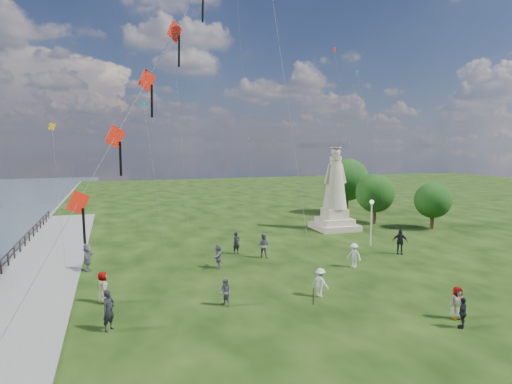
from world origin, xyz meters
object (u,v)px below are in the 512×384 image
object	(u,v)px
lamppost	(371,213)
person_9	(400,242)
person_2	(320,282)
person_11	(218,256)
statue	(335,199)
person_4	(457,303)
person_8	(354,255)
person_10	(103,287)
person_1	(225,293)
person_7	(263,245)
person_0	(109,310)
person_6	(236,243)
person_3	(463,313)
person_5	(87,257)

from	to	relation	value
lamppost	person_9	distance (m)	3.58
person_2	person_11	size ratio (longest dim) A/B	0.96
statue	person_9	distance (m)	10.55
person_4	person_8	xyz separation A→B (m)	(0.00, 9.29, 0.04)
person_9	person_10	world-z (taller)	person_9
person_8	person_1	bearing A→B (deg)	-96.82
person_7	person_10	world-z (taller)	person_7
person_0	person_1	xyz separation A→B (m)	(5.72, 1.17, -0.21)
person_4	person_6	size ratio (longest dim) A/B	0.93
lamppost	person_8	distance (m)	7.19
person_9	person_0	bearing A→B (deg)	-128.31
person_3	person_7	bearing A→B (deg)	-112.06
statue	person_9	bearing A→B (deg)	-87.88
person_3	person_10	size ratio (longest dim) A/B	0.85
person_0	person_3	bearing A→B (deg)	-67.92
person_1	person_4	world-z (taller)	person_4
person_3	person_5	world-z (taller)	person_5
lamppost	person_3	distance (m)	16.30
person_0	person_3	distance (m)	16.09
person_10	statue	bearing A→B (deg)	-64.41
person_3	person_6	world-z (taller)	person_6
statue	person_1	bearing A→B (deg)	-130.72
person_4	person_8	world-z (taller)	person_8
person_7	person_3	bearing A→B (deg)	142.30
lamppost	person_4	world-z (taller)	lamppost
person_8	person_9	bearing A→B (deg)	82.07
person_0	person_8	size ratio (longest dim) A/B	1.13
person_0	person_2	size ratio (longest dim) A/B	1.19
person_4	person_9	bearing A→B (deg)	71.53
person_7	person_9	distance (m)	10.59
person_2	person_11	xyz separation A→B (m)	(-4.05, 7.21, 0.04)
lamppost	person_2	size ratio (longest dim) A/B	2.43
person_0	person_5	bearing A→B (deg)	47.55
person_10	person_11	size ratio (longest dim) A/B	1.02
person_7	person_11	world-z (taller)	person_7
person_3	person_10	bearing A→B (deg)	-67.82
person_0	person_10	size ratio (longest dim) A/B	1.11
person_1	person_8	size ratio (longest dim) A/B	0.88
person_4	person_10	world-z (taller)	person_10
person_5	person_11	size ratio (longest dim) A/B	1.10
statue	person_6	bearing A→B (deg)	-149.93
statue	person_6	world-z (taller)	statue
person_1	person_10	world-z (taller)	person_10
person_1	person_7	bearing A→B (deg)	124.64
person_2	person_7	world-z (taller)	person_7
lamppost	person_5	size ratio (longest dim) A/B	2.11
person_0	person_3	xyz separation A→B (m)	(15.34, -4.87, -0.22)
statue	person_9	world-z (taller)	statue
person_9	person_11	world-z (taller)	person_9
person_3	person_7	xyz separation A→B (m)	(-4.49, 14.62, 0.20)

